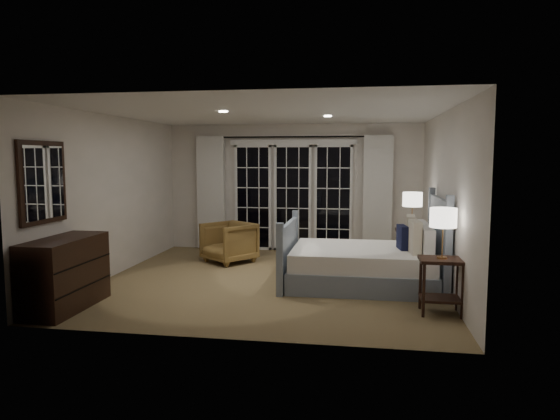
# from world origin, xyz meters

# --- Properties ---
(floor) EXTENTS (5.00, 5.00, 0.00)m
(floor) POSITION_xyz_m (0.00, 0.00, 0.00)
(floor) COLOR olive
(floor) RESTS_ON ground
(ceiling) EXTENTS (5.00, 5.00, 0.00)m
(ceiling) POSITION_xyz_m (0.00, 0.00, 2.50)
(ceiling) COLOR silver
(ceiling) RESTS_ON wall_back
(wall_left) EXTENTS (0.02, 5.00, 2.50)m
(wall_left) POSITION_xyz_m (-2.50, 0.00, 1.25)
(wall_left) COLOR beige
(wall_left) RESTS_ON floor
(wall_right) EXTENTS (0.02, 5.00, 2.50)m
(wall_right) POSITION_xyz_m (2.50, 0.00, 1.25)
(wall_right) COLOR beige
(wall_right) RESTS_ON floor
(wall_back) EXTENTS (5.00, 0.02, 2.50)m
(wall_back) POSITION_xyz_m (0.00, 2.50, 1.25)
(wall_back) COLOR beige
(wall_back) RESTS_ON floor
(wall_front) EXTENTS (5.00, 0.02, 2.50)m
(wall_front) POSITION_xyz_m (0.00, -2.50, 1.25)
(wall_front) COLOR beige
(wall_front) RESTS_ON floor
(french_doors) EXTENTS (2.50, 0.04, 2.20)m
(french_doors) POSITION_xyz_m (0.00, 2.46, 1.09)
(french_doors) COLOR black
(french_doors) RESTS_ON wall_back
(curtain_rod) EXTENTS (3.50, 0.03, 0.03)m
(curtain_rod) POSITION_xyz_m (0.00, 2.40, 2.25)
(curtain_rod) COLOR black
(curtain_rod) RESTS_ON wall_back
(curtain_left) EXTENTS (0.55, 0.10, 2.25)m
(curtain_left) POSITION_xyz_m (-1.65, 2.38, 1.15)
(curtain_left) COLOR silver
(curtain_left) RESTS_ON curtain_rod
(curtain_right) EXTENTS (0.55, 0.10, 2.25)m
(curtain_right) POSITION_xyz_m (1.65, 2.38, 1.15)
(curtain_right) COLOR silver
(curtain_right) RESTS_ON curtain_rod
(downlight_a) EXTENTS (0.12, 0.12, 0.01)m
(downlight_a) POSITION_xyz_m (0.80, 0.60, 2.49)
(downlight_a) COLOR white
(downlight_a) RESTS_ON ceiling
(downlight_b) EXTENTS (0.12, 0.12, 0.01)m
(downlight_b) POSITION_xyz_m (-0.60, -0.40, 2.49)
(downlight_b) COLOR white
(downlight_b) RESTS_ON ceiling
(bed) EXTENTS (2.21, 1.58, 1.29)m
(bed) POSITION_xyz_m (1.42, -0.05, 0.33)
(bed) COLOR gray
(bed) RESTS_ON floor
(nightstand_left) EXTENTS (0.51, 0.41, 0.67)m
(nightstand_left) POSITION_xyz_m (2.28, -1.28, 0.44)
(nightstand_left) COLOR black
(nightstand_left) RESTS_ON floor
(nightstand_right) EXTENTS (0.51, 0.41, 0.67)m
(nightstand_right) POSITION_xyz_m (2.17, 1.12, 0.44)
(nightstand_right) COLOR black
(nightstand_right) RESTS_ON floor
(lamp_left) EXTENTS (0.31, 0.31, 0.60)m
(lamp_left) POSITION_xyz_m (2.28, -1.28, 1.14)
(lamp_left) COLOR #BA854A
(lamp_left) RESTS_ON nightstand_left
(lamp_right) EXTENTS (0.32, 0.32, 0.62)m
(lamp_right) POSITION_xyz_m (2.17, 1.12, 1.16)
(lamp_right) COLOR #BA854A
(lamp_right) RESTS_ON nightstand_right
(armchair) EXTENTS (1.08, 1.09, 0.71)m
(armchair) POSITION_xyz_m (-0.96, 1.17, 0.36)
(armchair) COLOR brown
(armchair) RESTS_ON floor
(dresser) EXTENTS (0.53, 1.24, 0.88)m
(dresser) POSITION_xyz_m (-2.23, -1.80, 0.44)
(dresser) COLOR black
(dresser) RESTS_ON floor
(mirror) EXTENTS (0.05, 0.85, 1.00)m
(mirror) POSITION_xyz_m (-2.47, -1.80, 1.55)
(mirror) COLOR black
(mirror) RESTS_ON wall_left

